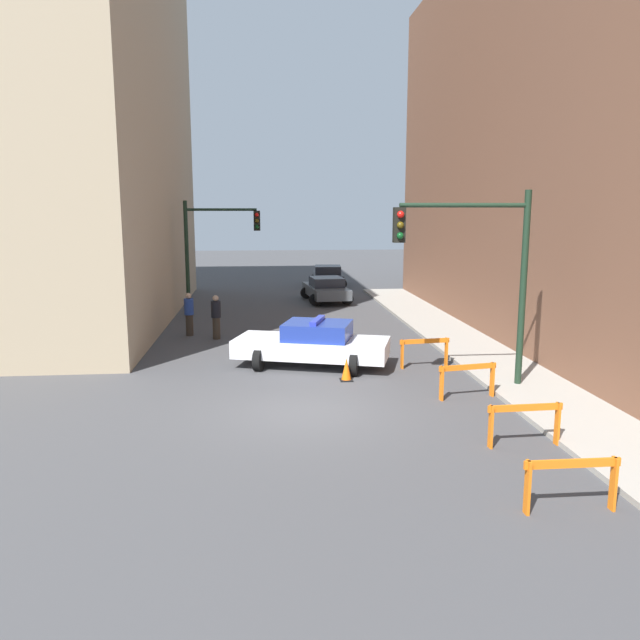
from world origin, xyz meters
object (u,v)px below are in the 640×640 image
at_px(barrier_mid, 525,418).
at_px(traffic_light_near, 482,259).
at_px(pedestrian_corner, 189,314).
at_px(barrier_front, 572,476).
at_px(police_car, 313,344).
at_px(barrier_back, 467,375).
at_px(pedestrian_crossing, 216,316).
at_px(barrier_corner, 425,348).
at_px(traffic_light_far, 211,241).
at_px(traffic_cone, 346,370).
at_px(parked_car_near, 326,289).
at_px(parked_car_mid, 328,276).

bearing_deg(barrier_mid, traffic_light_near, 83.72).
bearing_deg(pedestrian_corner, traffic_light_near, 50.52).
bearing_deg(barrier_front, police_car, 108.70).
height_order(barrier_front, barrier_back, same).
bearing_deg(pedestrian_crossing, barrier_corner, -77.66).
height_order(traffic_light_far, barrier_front, traffic_light_far).
height_order(police_car, barrier_front, police_car).
xyz_separation_m(traffic_light_near, pedestrian_crossing, (-7.49, 7.36, -2.67)).
bearing_deg(traffic_light_near, pedestrian_crossing, 135.51).
height_order(barrier_mid, barrier_back, same).
distance_m(traffic_light_far, barrier_back, 15.93).
relative_size(pedestrian_corner, barrier_back, 1.05).
xyz_separation_m(barrier_mid, traffic_cone, (-2.95, 5.31, -0.30)).
relative_size(parked_car_near, barrier_mid, 2.79).
bearing_deg(traffic_light_near, parked_car_mid, 93.89).
bearing_deg(traffic_light_near, barrier_corner, 108.73).
xyz_separation_m(pedestrian_corner, barrier_corner, (7.75, -5.70, -0.24)).
bearing_deg(traffic_cone, barrier_mid, -60.91).
distance_m(parked_car_mid, barrier_mid, 27.34).
bearing_deg(barrier_corner, traffic_cone, -154.15).
bearing_deg(police_car, barrier_back, -117.95).
height_order(pedestrian_crossing, barrier_front, pedestrian_crossing).
bearing_deg(barrier_corner, pedestrian_corner, 143.66).
bearing_deg(barrier_mid, traffic_light_far, 113.87).
height_order(parked_car_mid, barrier_front, parked_car_mid).
relative_size(police_car, traffic_cone, 7.68).
relative_size(traffic_light_far, pedestrian_corner, 3.13).
distance_m(parked_car_near, pedestrian_corner, 10.42).
bearing_deg(barrier_front, pedestrian_corner, 116.98).
distance_m(police_car, pedestrian_corner, 6.82).
xyz_separation_m(parked_car_mid, barrier_back, (1.03, -23.98, -0.06)).
bearing_deg(police_car, parked_car_mid, 9.68).
height_order(traffic_light_far, pedestrian_crossing, traffic_light_far).
relative_size(traffic_light_far, barrier_back, 3.28).
distance_m(parked_car_near, pedestrian_crossing, 10.47).
distance_m(traffic_light_far, barrier_corner, 13.08).
height_order(parked_car_mid, traffic_cone, parked_car_mid).
height_order(barrier_corner, traffic_cone, barrier_corner).
xyz_separation_m(traffic_light_near, police_car, (-4.22, 2.85, -2.81)).
xyz_separation_m(traffic_light_near, barrier_mid, (-0.46, -4.16, -2.91)).
xyz_separation_m(traffic_light_near, parked_car_near, (-2.38, 16.49, -2.86)).
relative_size(parked_car_mid, pedestrian_crossing, 2.67).
height_order(traffic_light_near, barrier_mid, traffic_light_near).
distance_m(traffic_light_near, barrier_back, 3.08).
distance_m(traffic_light_near, pedestrian_crossing, 10.83).
bearing_deg(pedestrian_crossing, parked_car_near, 19.70).
bearing_deg(barrier_front, parked_car_near, 93.62).
bearing_deg(parked_car_mid, police_car, -92.98).
distance_m(pedestrian_crossing, barrier_corner, 8.32).
distance_m(traffic_light_far, traffic_cone, 13.05).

